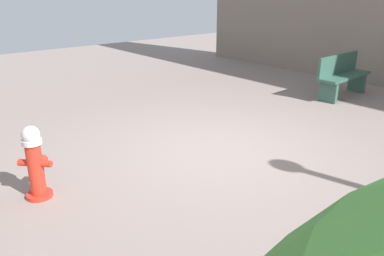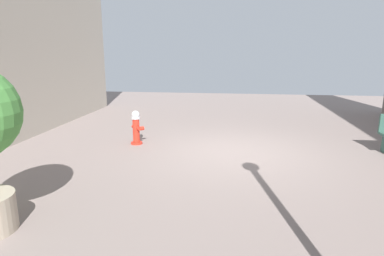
% 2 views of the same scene
% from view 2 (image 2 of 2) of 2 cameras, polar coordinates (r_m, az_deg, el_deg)
% --- Properties ---
extents(ground_plane, '(23.40, 23.40, 0.00)m').
position_cam_2_polar(ground_plane, '(8.18, 7.67, -4.26)').
color(ground_plane, gray).
extents(fire_hydrant, '(0.36, 0.36, 0.91)m').
position_cam_2_polar(fire_hydrant, '(8.87, -9.70, 0.12)').
color(fire_hydrant, red).
rests_on(fire_hydrant, ground_plane).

